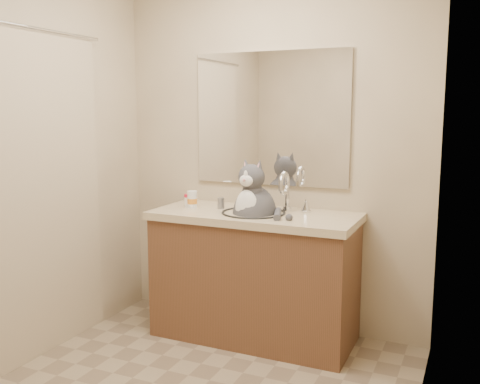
% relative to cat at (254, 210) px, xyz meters
% --- Properties ---
extents(room, '(2.22, 2.52, 2.42)m').
position_rel_cat_xyz_m(room, '(-0.01, -0.93, 0.33)').
color(room, gray).
rests_on(room, ground).
extents(vanity, '(1.34, 0.59, 1.12)m').
position_rel_cat_xyz_m(vanity, '(-0.01, 0.03, -0.43)').
color(vanity, brown).
rests_on(vanity, ground).
extents(mirror, '(1.10, 0.02, 0.90)m').
position_rel_cat_xyz_m(mirror, '(-0.01, 0.30, 0.58)').
color(mirror, white).
rests_on(mirror, room).
extents(shower_curtain, '(0.02, 1.30, 1.93)m').
position_rel_cat_xyz_m(shower_curtain, '(-1.06, -0.83, 0.16)').
color(shower_curtain, '#C0B191').
rests_on(shower_curtain, ground).
extents(cat, '(0.40, 0.36, 0.56)m').
position_rel_cat_xyz_m(cat, '(0.00, 0.00, 0.00)').
color(cat, '#46464B').
rests_on(cat, vanity).
extents(pill_bottle_redcap, '(0.07, 0.07, 0.09)m').
position_rel_cat_xyz_m(pill_bottle_redcap, '(-0.50, 0.03, 0.02)').
color(pill_bottle_redcap, white).
rests_on(pill_bottle_redcap, vanity).
extents(pill_bottle_orange, '(0.09, 0.09, 0.12)m').
position_rel_cat_xyz_m(pill_bottle_orange, '(-0.46, 0.02, 0.03)').
color(pill_bottle_orange, white).
rests_on(pill_bottle_orange, vanity).
extents(grey_canister, '(0.05, 0.05, 0.07)m').
position_rel_cat_xyz_m(grey_canister, '(-0.27, 0.07, 0.01)').
color(grey_canister, gray).
rests_on(grey_canister, vanity).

